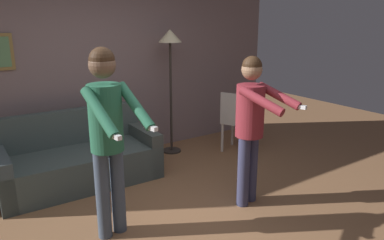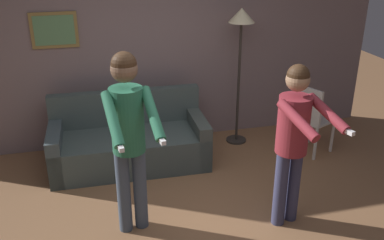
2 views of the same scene
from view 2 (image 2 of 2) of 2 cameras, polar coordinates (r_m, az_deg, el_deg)
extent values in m
plane|color=#916442|center=(4.30, -0.40, -14.83)|extent=(12.00, 12.00, 0.00)
cube|color=gray|center=(5.72, -5.83, 9.46)|extent=(6.40, 0.06, 2.60)
cube|color=olive|center=(5.57, -17.88, 11.33)|extent=(0.56, 0.02, 0.44)
cube|color=#5F8F5E|center=(5.55, -17.89, 11.31)|extent=(0.48, 0.01, 0.36)
cube|color=#44514F|center=(5.39, -8.26, -3.94)|extent=(1.92, 0.89, 0.42)
cube|color=#44514F|center=(5.54, -8.87, 1.72)|extent=(1.90, 0.18, 0.45)
cube|color=#435155|center=(5.38, -17.59, -3.99)|extent=(0.18, 0.85, 0.58)
cube|color=#434C47|center=(5.48, 0.78, -2.29)|extent=(0.18, 0.85, 0.58)
cylinder|color=#332D28|center=(6.08, 5.89, -2.64)|extent=(0.28, 0.28, 0.02)
cylinder|color=#332D28|center=(5.76, 6.23, 4.80)|extent=(0.04, 0.04, 1.63)
cone|color=#F9EAB7|center=(5.55, 6.64, 13.72)|extent=(0.34, 0.34, 0.18)
cylinder|color=#435267|center=(4.16, -9.09, -9.44)|extent=(0.13, 0.13, 0.85)
cylinder|color=#435267|center=(4.19, -6.94, -9.06)|extent=(0.13, 0.13, 0.85)
cylinder|color=#286B4C|center=(3.83, -8.61, -0.02)|extent=(0.30, 0.30, 0.60)
sphere|color=brown|center=(3.68, -9.05, 6.72)|extent=(0.23, 0.23, 0.23)
sphere|color=#382314|center=(3.66, -9.09, 7.34)|extent=(0.22, 0.22, 0.22)
cylinder|color=#286B4C|center=(3.55, -10.54, 0.12)|extent=(0.15, 0.50, 0.37)
cube|color=white|center=(3.42, -9.59, -3.52)|extent=(0.06, 0.15, 0.04)
cylinder|color=#286B4C|center=(3.62, -5.29, 0.90)|extent=(0.15, 0.50, 0.37)
cube|color=white|center=(3.49, -4.15, -2.63)|extent=(0.06, 0.15, 0.04)
cylinder|color=#3A3C5E|center=(4.30, 11.71, -9.02)|extent=(0.13, 0.13, 0.78)
cylinder|color=#3A3C5E|center=(4.39, 13.34, -8.43)|extent=(0.13, 0.13, 0.78)
cylinder|color=maroon|center=(4.04, 13.35, -0.63)|extent=(0.30, 0.30, 0.55)
sphere|color=#9E7556|center=(3.89, 13.93, 5.24)|extent=(0.22, 0.22, 0.22)
sphere|color=#382314|center=(3.88, 13.99, 5.77)|extent=(0.20, 0.20, 0.20)
cylinder|color=maroon|center=(3.71, 13.92, -0.03)|extent=(0.21, 0.50, 0.24)
cylinder|color=maroon|center=(3.93, 17.64, 0.90)|extent=(0.21, 0.50, 0.24)
cube|color=white|center=(3.82, 19.92, -1.36)|extent=(0.08, 0.16, 0.04)
cylinder|color=silver|center=(5.95, 18.19, -2.07)|extent=(0.04, 0.04, 0.45)
cylinder|color=silver|center=(6.13, 15.44, -0.97)|extent=(0.04, 0.04, 0.45)
cylinder|color=silver|center=(5.68, 16.13, -3.06)|extent=(0.04, 0.04, 0.45)
cylinder|color=silver|center=(5.86, 13.32, -1.88)|extent=(0.04, 0.04, 0.45)
cube|color=silver|center=(5.81, 16.03, 0.17)|extent=(0.56, 0.56, 0.03)
cube|color=silver|center=(5.57, 15.14, 1.96)|extent=(0.21, 0.40, 0.45)
camera|label=1|loc=(1.16, -64.55, -24.40)|focal=35.00mm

